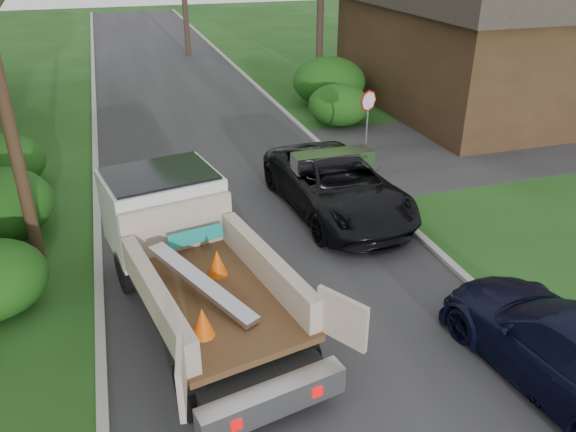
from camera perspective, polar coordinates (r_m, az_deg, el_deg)
The scene contains 13 objects.
ground at distance 11.53m, azimuth 2.76°, elevation -12.35°, with size 120.00×120.00×0.00m, color #1C4313.
road at distance 20.00m, azimuth -7.15°, elevation 5.27°, with size 8.00×90.00×0.02m, color #28282B.
side_street at distance 24.20m, azimuth 22.70°, elevation 7.22°, with size 16.00×7.00×0.02m, color #28282B.
curb_left at distance 19.74m, azimuth -18.92°, elevation 3.86°, with size 0.20×90.00×0.12m, color #9E9E99.
curb_right at distance 21.03m, azimuth 3.93°, elevation 6.67°, with size 0.20×90.00×0.12m, color #9E9E99.
stop_sign at distance 20.05m, azimuth 8.11°, elevation 10.62°, with size 0.71×0.32×2.48m.
house_right at distance 27.92m, azimuth 19.03°, elevation 16.96°, with size 9.72×12.96×6.20m.
hedge_left_c at distance 19.77m, azimuth -27.05°, elevation 4.83°, with size 2.60×2.60×1.70m, color #18430F.
hedge_right_a at distance 24.05m, azimuth 5.22°, elevation 11.20°, with size 2.60×2.60×1.70m, color #18430F.
hedge_right_b at distance 26.93m, azimuth 4.18°, elevation 13.49°, with size 3.38×3.38×2.21m, color #18430F.
flatbed_truck at distance 12.13m, azimuth -10.72°, elevation -2.72°, with size 4.03×7.16×2.56m.
black_pickup at distance 16.15m, azimuth 5.00°, elevation 3.15°, with size 2.74×5.95×1.65m, color black.
navy_suv at distance 11.22m, azimuth 26.65°, elevation -12.04°, with size 2.15×5.29×1.53m, color black.
Camera 1 is at (-3.22, -8.35, 7.28)m, focal length 35.00 mm.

